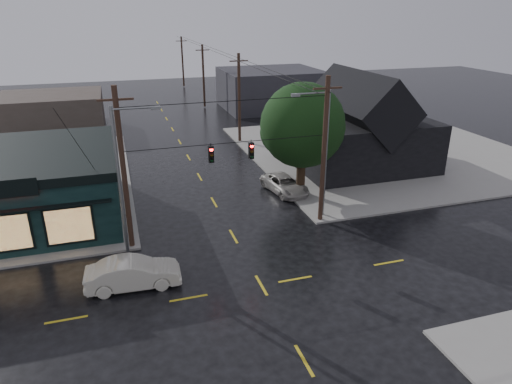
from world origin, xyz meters
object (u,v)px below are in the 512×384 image
object	(u,v)px
corner_tree	(303,126)
suv_silver	(285,184)
utility_pole_nw	(132,247)
sedan_cream	(133,273)
utility_pole_ne	(320,221)

from	to	relation	value
corner_tree	suv_silver	world-z (taller)	corner_tree
utility_pole_nw	suv_silver	xyz separation A→B (m)	(12.50, 5.79, 0.69)
utility_pole_nw	sedan_cream	xyz separation A→B (m)	(-0.13, -4.54, 0.83)
utility_pole_nw	suv_silver	world-z (taller)	utility_pole_nw
utility_pole_ne	suv_silver	bearing A→B (deg)	94.94
corner_tree	utility_pole_ne	size ratio (longest dim) A/B	0.87
corner_tree	sedan_cream	bearing A→B (deg)	-145.12
corner_tree	utility_pole_nw	distance (m)	15.50
utility_pole_nw	suv_silver	distance (m)	13.79
utility_pole_nw	utility_pole_ne	xyz separation A→B (m)	(13.00, 0.00, 0.00)
utility_pole_nw	suv_silver	size ratio (longest dim) A/B	2.05
corner_tree	sedan_cream	xyz separation A→B (m)	(-13.66, -9.52, -4.89)
corner_tree	utility_pole_ne	bearing A→B (deg)	-96.00
corner_tree	sedan_cream	size ratio (longest dim) A/B	1.76
utility_pole_ne	sedan_cream	xyz separation A→B (m)	(-13.13, -4.54, 0.83)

